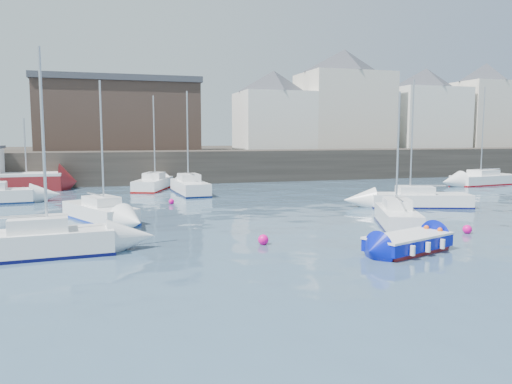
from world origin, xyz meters
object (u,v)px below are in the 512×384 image
object	(u,v)px
sailboat_a	(32,243)
buoy_mid	(467,233)
sailboat_c	(397,217)
buoy_near	(263,244)
buoy_far	(172,204)
sailboat_g	(485,179)
fishing_boat	(0,177)
sailboat_d	(419,199)
sailboat_h	(153,183)
sailboat_f	(190,187)
sailboat_b	(100,212)
blue_dinghy	(408,242)

from	to	relation	value
sailboat_a	buoy_mid	bearing A→B (deg)	-2.84
sailboat_c	buoy_near	world-z (taller)	sailboat_c
buoy_far	sailboat_g	bearing A→B (deg)	9.36
fishing_boat	buoy_near	size ratio (longest dim) A/B	20.44
sailboat_a	sailboat_d	world-z (taller)	sailboat_d
sailboat_c	sailboat_h	bearing A→B (deg)	115.08
sailboat_f	buoy_far	xyz separation A→B (m)	(-2.09, -5.41, -0.55)
sailboat_d	sailboat_g	xyz separation A→B (m)	(14.39, 10.63, 0.02)
sailboat_b	sailboat_f	xyz separation A→B (m)	(6.50, 10.72, 0.08)
sailboat_g	sailboat_h	size ratio (longest dim) A/B	1.13
fishing_boat	sailboat_c	xyz separation A→B (m)	(21.68, -23.37, -0.63)
buoy_mid	buoy_far	xyz separation A→B (m)	(-11.65, 13.83, 0.00)
fishing_boat	sailboat_f	world-z (taller)	sailboat_f
fishing_boat	buoy_mid	world-z (taller)	fishing_boat
sailboat_g	sailboat_f	bearing A→B (deg)	178.67
sailboat_b	blue_dinghy	bearing A→B (deg)	-44.12
sailboat_b	sailboat_f	bearing A→B (deg)	58.77
buoy_far	sailboat_f	bearing A→B (deg)	68.87
sailboat_d	sailboat_c	bearing A→B (deg)	-132.32
sailboat_c	sailboat_d	size ratio (longest dim) A/B	0.84
sailboat_a	buoy_near	xyz separation A→B (m)	(8.75, -0.44, -0.53)
sailboat_c	sailboat_f	size ratio (longest dim) A/B	0.84
sailboat_g	sailboat_b	bearing A→B (deg)	-163.20
sailboat_d	buoy_near	size ratio (longest dim) A/B	17.98
sailboat_a	sailboat_b	world-z (taller)	sailboat_a
sailboat_c	sailboat_d	world-z (taller)	sailboat_d
sailboat_f	sailboat_g	world-z (taller)	sailboat_g
blue_dinghy	sailboat_f	size ratio (longest dim) A/B	0.51
sailboat_g	blue_dinghy	bearing A→B (deg)	-136.39
sailboat_b	buoy_near	bearing A→B (deg)	-51.28
blue_dinghy	sailboat_h	world-z (taller)	sailboat_h
sailboat_a	sailboat_c	bearing A→B (deg)	4.95
sailboat_h	buoy_mid	size ratio (longest dim) A/B	18.86
sailboat_h	buoy_far	xyz separation A→B (m)	(0.31, -9.38, -0.50)
sailboat_a	sailboat_g	distance (m)	39.88
buoy_near	sailboat_a	bearing A→B (deg)	177.11
sailboat_a	buoy_near	distance (m)	8.78
fishing_boat	buoy_mid	xyz separation A→B (m)	(23.85, -25.68, -1.13)
fishing_boat	sailboat_g	xyz separation A→B (m)	(41.23, -7.07, -0.64)
buoy_near	buoy_mid	distance (m)	9.61
sailboat_c	sailboat_d	bearing A→B (deg)	47.68
sailboat_h	buoy_near	xyz separation A→B (m)	(2.35, -22.74, -0.50)
sailboat_a	sailboat_h	size ratio (longest dim) A/B	0.98
buoy_mid	sailboat_b	bearing A→B (deg)	152.05
blue_dinghy	sailboat_h	size ratio (longest dim) A/B	0.51
sailboat_h	sailboat_d	bearing A→B (deg)	-45.55
sailboat_c	sailboat_h	world-z (taller)	sailboat_h
sailboat_c	buoy_mid	distance (m)	3.21
sailboat_c	buoy_near	xyz separation A→B (m)	(-7.43, -1.84, -0.50)
sailboat_g	buoy_mid	bearing A→B (deg)	-133.04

